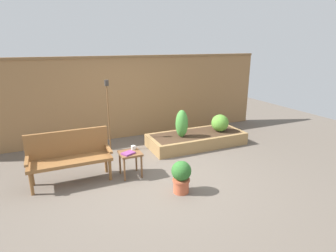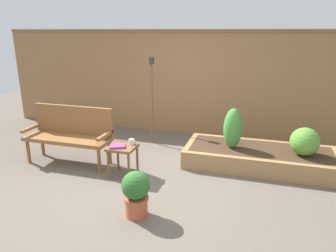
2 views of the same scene
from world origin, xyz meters
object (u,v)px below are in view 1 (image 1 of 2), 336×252
garden_bench (69,153)px  book_on_table (128,153)px  cup_on_table (133,148)px  potted_boxwood (181,176)px  shrub_near_bench (182,124)px  shrub_far_corner (220,123)px  side_table (130,156)px  tiki_torch (108,103)px

garden_bench → book_on_table: size_ratio=6.42×
cup_on_table → potted_boxwood: potted_boxwood is taller
shrub_near_bench → shrub_far_corner: shrub_near_bench is taller
side_table → potted_boxwood: (0.61, -0.95, -0.08)m
side_table → shrub_near_bench: (1.53, 0.89, 0.23)m
potted_boxwood → shrub_near_bench: bearing=63.2°
shrub_near_bench → tiki_torch: (-1.59, 0.61, 0.52)m
cup_on_table → shrub_near_bench: (1.43, 0.77, 0.11)m
shrub_near_bench → shrub_far_corner: 1.09m
book_on_table → potted_boxwood: bearing=-78.2°
side_table → shrub_far_corner: shrub_far_corner is taller
potted_boxwood → tiki_torch: (-0.66, 2.45, 0.83)m
side_table → potted_boxwood: 1.13m
shrub_near_bench → cup_on_table: bearing=-151.7°
cup_on_table → shrub_far_corner: (2.52, 0.77, -0.00)m
garden_bench → shrub_near_bench: (2.59, 0.63, 0.08)m
side_table → cup_on_table: (0.10, 0.11, 0.12)m
tiki_torch → shrub_near_bench: bearing=-21.1°
potted_boxwood → book_on_table: bearing=126.5°
garden_bench → shrub_far_corner: 3.73m
side_table → book_on_table: size_ratio=2.14×
garden_bench → book_on_table: (1.01, -0.32, -0.05)m
garden_bench → side_table: (1.06, -0.26, -0.15)m
cup_on_table → potted_boxwood: size_ratio=0.21×
garden_bench → potted_boxwood: garden_bench is taller
cup_on_table → book_on_table: bearing=-131.3°
garden_bench → shrub_far_corner: bearing=9.7°
tiki_torch → book_on_table: bearing=-89.8°
book_on_table → tiki_torch: 1.69m
garden_bench → tiki_torch: size_ratio=0.86×
side_table → shrub_near_bench: size_ratio=0.73×
potted_boxwood → tiki_torch: tiki_torch is taller
cup_on_table → tiki_torch: size_ratio=0.07×
garden_bench → cup_on_table: (1.16, -0.14, -0.02)m
cup_on_table → shrub_far_corner: shrub_far_corner is taller
potted_boxwood → shrub_far_corner: bearing=42.4°
book_on_table → tiki_torch: size_ratio=0.13×
book_on_table → shrub_near_bench: shrub_near_bench is taller
potted_boxwood → shrub_near_bench: shrub_near_bench is taller
side_table → shrub_far_corner: 2.77m
shrub_near_bench → garden_bench: bearing=-166.4°
shrub_far_corner → tiki_torch: bearing=167.1°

